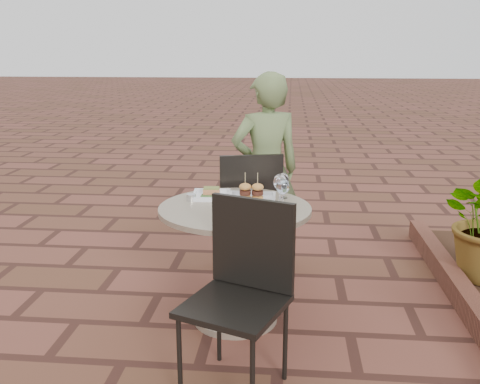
# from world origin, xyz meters

# --- Properties ---
(ground) EXTENTS (60.00, 60.00, 0.00)m
(ground) POSITION_xyz_m (0.00, 0.00, 0.00)
(ground) COLOR brown
(ground) RESTS_ON ground
(cafe_table) EXTENTS (0.90, 0.90, 0.73)m
(cafe_table) POSITION_xyz_m (0.14, 0.13, 0.48)
(cafe_table) COLOR gray
(cafe_table) RESTS_ON ground
(chair_far) EXTENTS (0.53, 0.53, 0.93)m
(chair_far) POSITION_xyz_m (0.17, 0.80, 0.55)
(chair_far) COLOR black
(chair_far) RESTS_ON ground
(chair_near) EXTENTS (0.57, 0.57, 0.93)m
(chair_near) POSITION_xyz_m (0.24, -0.49, 0.55)
(chair_near) COLOR black
(chair_near) RESTS_ON ground
(diner) EXTENTS (0.63, 0.52, 1.47)m
(diner) POSITION_xyz_m (0.28, 1.08, 0.74)
(diner) COLOR #546638
(diner) RESTS_ON ground
(plate_salmon) EXTENTS (0.25, 0.25, 0.06)m
(plate_salmon) POSITION_xyz_m (-0.03, 0.32, 0.75)
(plate_salmon) COLOR silver
(plate_salmon) RESTS_ON cafe_table
(plate_sliders) EXTENTS (0.29, 0.29, 0.19)m
(plate_sliders) POSITION_xyz_m (0.23, 0.23, 0.77)
(plate_sliders) COLOR silver
(plate_sliders) RESTS_ON cafe_table
(plate_tuna) EXTENTS (0.31, 0.31, 0.03)m
(plate_tuna) POSITION_xyz_m (0.22, -0.07, 0.74)
(plate_tuna) COLOR silver
(plate_tuna) RESTS_ON cafe_table
(wine_glass_right) EXTENTS (0.08, 0.08, 0.18)m
(wine_glass_right) POSITION_xyz_m (0.42, 0.11, 0.86)
(wine_glass_right) COLOR white
(wine_glass_right) RESTS_ON cafe_table
(wine_glass_mid) EXTENTS (0.07, 0.07, 0.16)m
(wine_glass_mid) POSITION_xyz_m (0.42, 0.35, 0.84)
(wine_glass_mid) COLOR white
(wine_glass_mid) RESTS_ON cafe_table
(wine_glass_far) EXTENTS (0.08, 0.08, 0.18)m
(wine_glass_far) POSITION_xyz_m (0.40, 0.21, 0.86)
(wine_glass_far) COLOR white
(wine_glass_far) RESTS_ON cafe_table
(steel_ramekin) EXTENTS (0.08, 0.08, 0.04)m
(steel_ramekin) POSITION_xyz_m (-0.14, 0.22, 0.75)
(steel_ramekin) COLOR silver
(steel_ramekin) RESTS_ON cafe_table
(cutlery_set) EXTENTS (0.11, 0.22, 0.00)m
(cutlery_set) POSITION_xyz_m (0.45, -0.06, 0.73)
(cutlery_set) COLOR silver
(cutlery_set) RESTS_ON cafe_table
(planter_curb) EXTENTS (0.12, 3.00, 0.15)m
(planter_curb) POSITION_xyz_m (1.60, 0.30, 0.07)
(planter_curb) COLOR brown
(planter_curb) RESTS_ON ground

